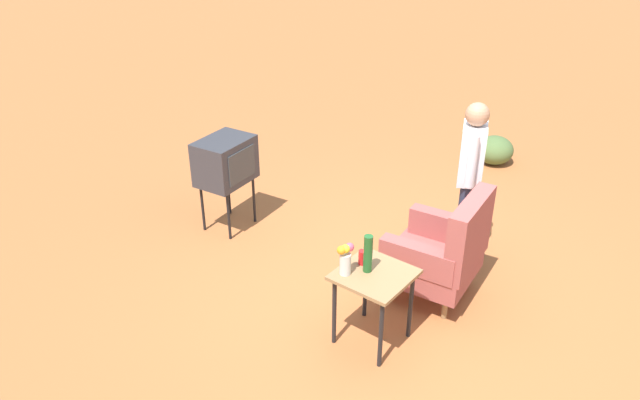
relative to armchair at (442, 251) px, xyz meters
name	(u,v)px	position (x,y,z in m)	size (l,w,h in m)	color
ground_plane	(405,291)	(0.11, -0.27, -0.50)	(60.00, 60.00, 0.00)	#AD6033
armchair	(442,251)	(0.00, 0.00, 0.00)	(0.85, 0.86, 1.06)	#937047
side_table	(374,284)	(0.87, -0.16, 0.07)	(0.56, 0.56, 0.67)	black
tv_on_stand	(225,161)	(0.27, -2.44, 0.28)	(0.65, 0.51, 1.03)	black
person_standing	(470,173)	(-0.73, -0.15, 0.44)	(0.53, 0.35, 1.64)	#2D3347
bottle_wine_green	(368,254)	(0.87, -0.22, 0.33)	(0.07, 0.07, 0.32)	#1E5623
soda_can_red	(362,257)	(0.82, -0.31, 0.23)	(0.07, 0.07, 0.12)	red
flower_vase	(345,258)	(1.01, -0.34, 0.32)	(0.15, 0.10, 0.27)	silver
shrub_mid	(495,150)	(-3.12, -0.83, -0.31)	(0.49, 0.49, 0.38)	#516B38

